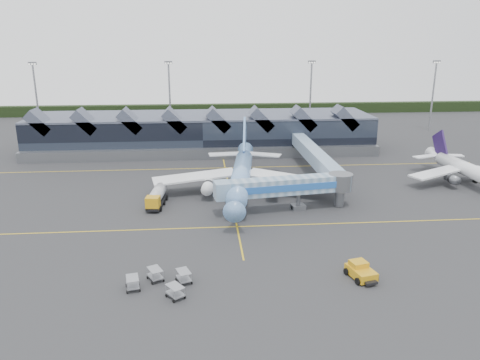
{
  "coord_description": "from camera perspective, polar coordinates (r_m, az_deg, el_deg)",
  "views": [
    {
      "loc": [
        -5.34,
        -77.6,
        28.97
      ],
      "look_at": [
        1.28,
        1.38,
        5.0
      ],
      "focal_mm": 35.0,
      "sensor_mm": 36.0,
      "label": 1
    }
  ],
  "objects": [
    {
      "name": "jet_bridge",
      "position": [
        81.97,
        6.52,
        -0.77
      ],
      "size": [
        24.95,
        7.15,
        6.13
      ],
      "rotation": [
        0.0,
        0.0,
        0.15
      ],
      "color": "#668AAA",
      "rests_on": "ground"
    },
    {
      "name": "tree_line_far",
      "position": [
        189.61,
        -3.16,
        8.62
      ],
      "size": [
        260.0,
        4.0,
        4.0
      ],
      "primitive_type": "cube",
      "color": "black",
      "rests_on": "ground"
    },
    {
      "name": "main_airliner",
      "position": [
        90.62,
        0.16,
        0.72
      ],
      "size": [
        34.91,
        40.48,
        13.01
      ],
      "rotation": [
        0.0,
        0.0,
        -0.14
      ],
      "color": "#5F82C1",
      "rests_on": "ground"
    },
    {
      "name": "baggage_carts",
      "position": [
        58.72,
        -9.52,
        -12.01
      ],
      "size": [
        8.03,
        7.05,
        1.56
      ],
      "rotation": [
        0.0,
        0.0,
        0.35
      ],
      "color": "#94959C",
      "rests_on": "ground"
    },
    {
      "name": "regional_jet",
      "position": [
        107.83,
        25.82,
        1.22
      ],
      "size": [
        25.84,
        28.23,
        9.69
      ],
      "rotation": [
        0.0,
        0.0,
        0.08
      ],
      "color": "white",
      "rests_on": "ground"
    },
    {
      "name": "taxi_stripes",
      "position": [
        92.42,
        -1.24,
        -1.44
      ],
      "size": [
        120.0,
        60.0,
        0.01
      ],
      "color": "gold",
      "rests_on": "ground"
    },
    {
      "name": "light_masts",
      "position": [
        143.8,
        5.89,
        10.16
      ],
      "size": [
        132.4,
        42.56,
        22.45
      ],
      "color": "gray",
      "rests_on": "ground"
    },
    {
      "name": "terminal",
      "position": [
        127.25,
        -4.6,
        5.86
      ],
      "size": [
        90.0,
        22.25,
        12.52
      ],
      "color": "black",
      "rests_on": "ground"
    },
    {
      "name": "fuel_truck",
      "position": [
        85.84,
        -10.08,
        -1.92
      ],
      "size": [
        3.52,
        9.51,
        3.16
      ],
      "rotation": [
        0.0,
        0.0,
        -0.11
      ],
      "color": "black",
      "rests_on": "ground"
    },
    {
      "name": "pushback_tug",
      "position": [
        61.9,
        14.51,
        -10.72
      ],
      "size": [
        3.67,
        4.92,
        2.01
      ],
      "rotation": [
        0.0,
        0.0,
        0.24
      ],
      "color": "orange",
      "rests_on": "ground"
    },
    {
      "name": "ground",
      "position": [
        83.0,
        -0.8,
        -3.6
      ],
      "size": [
        260.0,
        260.0,
        0.0
      ],
      "primitive_type": "plane",
      "color": "#262729",
      "rests_on": "ground"
    }
  ]
}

